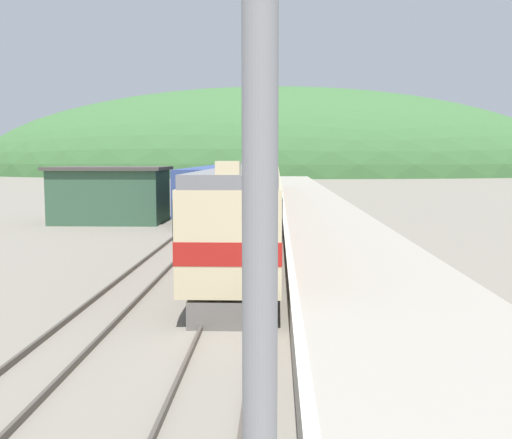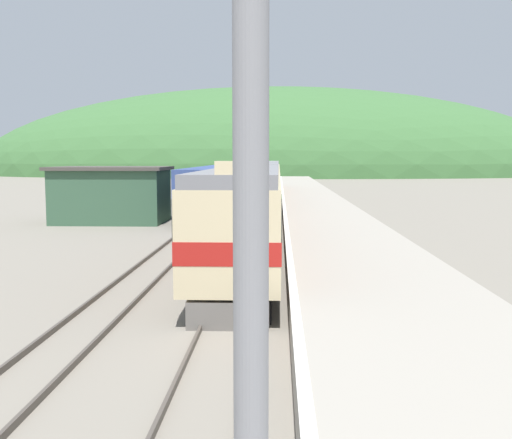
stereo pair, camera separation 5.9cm
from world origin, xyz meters
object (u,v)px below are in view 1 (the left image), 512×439
object	(u,v)px
carriage_second	(261,187)
siding_train	(224,185)
express_train_lead_car	(247,211)
carriage_third	(266,178)

from	to	relation	value
carriage_second	siding_train	xyz separation A→B (m)	(-3.90, 10.43, -0.28)
express_train_lead_car	siding_train	xyz separation A→B (m)	(-3.90, 32.21, -0.29)
carriage_second	siding_train	bearing A→B (deg)	110.48
express_train_lead_car	carriage_third	xyz separation A→B (m)	(0.00, 42.59, -0.01)
express_train_lead_car	carriage_third	world-z (taller)	express_train_lead_car
express_train_lead_car	siding_train	bearing A→B (deg)	96.90
carriage_third	express_train_lead_car	bearing A→B (deg)	-90.00
carriage_third	siding_train	size ratio (longest dim) A/B	0.47
carriage_third	carriage_second	bearing A→B (deg)	-90.00
carriage_second	siding_train	distance (m)	11.14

